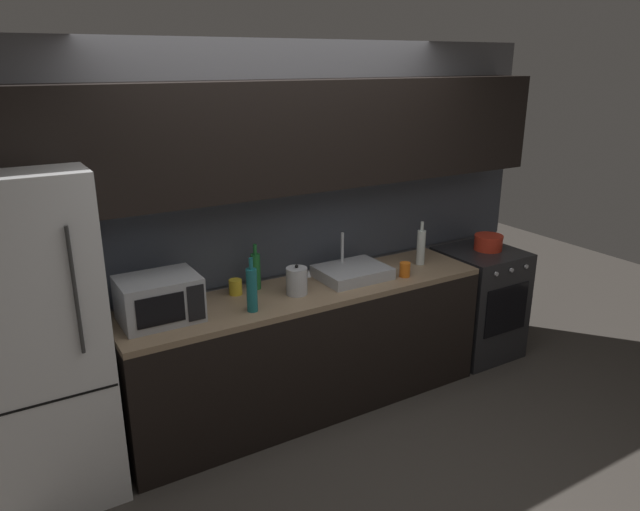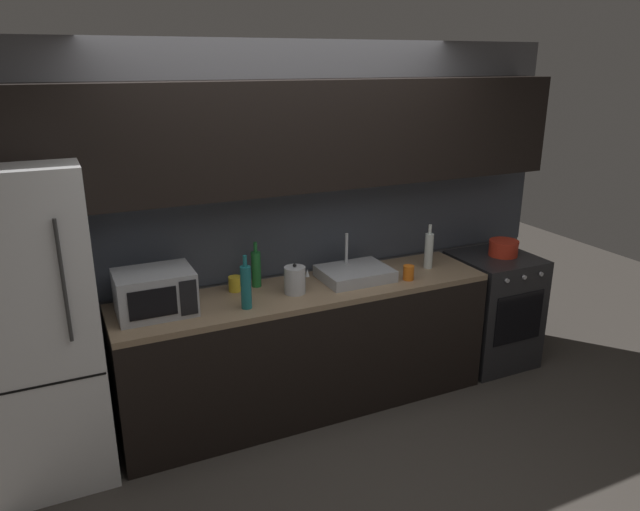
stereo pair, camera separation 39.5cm
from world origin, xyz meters
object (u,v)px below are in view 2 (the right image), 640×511
mug_orange (409,273)px  cooking_pot (503,248)px  oven_range (492,309)px  mug_yellow (235,284)px  wine_bottle_clear (429,250)px  refrigerator (33,329)px  wine_bottle_teal (246,287)px  kettle (295,280)px  microwave (155,292)px  wine_bottle_green (256,268)px

mug_orange → cooking_pot: cooking_pot is taller
oven_range → mug_yellow: bearing=175.4°
wine_bottle_clear → mug_yellow: wine_bottle_clear is taller
wine_bottle_clear → cooking_pot: (0.71, -0.01, -0.08)m
wine_bottle_clear → refrigerator: bearing=-179.8°
wine_bottle_teal → wine_bottle_clear: wine_bottle_teal is taller
kettle → wine_bottle_clear: size_ratio=0.62×
kettle → cooking_pot: (1.79, 0.04, -0.03)m
microwave → refrigerator: bearing=-178.4°
refrigerator → cooking_pot: bearing=0.0°
oven_range → microwave: bearing=179.6°
oven_range → wine_bottle_teal: (-2.10, -0.14, 0.59)m
refrigerator → cooking_pot: 3.37m
wine_bottle_teal → wine_bottle_clear: 1.46m
mug_yellow → mug_orange: size_ratio=0.98×
refrigerator → mug_orange: 2.39m
refrigerator → microwave: size_ratio=4.07×
wine_bottle_green → oven_range: bearing=-5.6°
wine_bottle_green → kettle: bearing=-49.4°
wine_bottle_teal → mug_yellow: size_ratio=3.38×
wine_bottle_teal → mug_orange: 1.19m
wine_bottle_clear → mug_yellow: bearing=173.7°
kettle → microwave: bearing=176.5°
mug_yellow → mug_orange: mug_orange is taller
kettle → mug_orange: size_ratio=1.98×
wine_bottle_green → mug_orange: size_ratio=3.03×
kettle → mug_yellow: kettle is taller
mug_orange → wine_bottle_teal: bearing=179.9°
refrigerator → oven_range: (3.31, -0.00, -0.49)m
refrigerator → wine_bottle_green: size_ratio=5.96×
wine_bottle_green → cooking_pot: 1.99m
refrigerator → cooking_pot: refrigerator is taller
kettle → wine_bottle_clear: 1.09m
refrigerator → mug_orange: bearing=-3.4°
oven_range → cooking_pot: cooking_pot is taller
oven_range → cooking_pot: (0.06, 0.00, 0.51)m
oven_range → kettle: bearing=-178.9°
cooking_pot → wine_bottle_clear: bearing=179.4°
oven_range → wine_bottle_clear: 0.87m
kettle → mug_yellow: size_ratio=2.02×
cooking_pot → microwave: bearing=179.6°
oven_range → wine_bottle_teal: wine_bottle_teal is taller
cooking_pot → oven_range: bearing=-178.7°
refrigerator → mug_yellow: size_ratio=18.46×
oven_range → wine_bottle_clear: size_ratio=2.71×
microwave → cooking_pot: size_ratio=2.01×
mug_yellow → wine_bottle_clear: bearing=-6.3°
kettle → wine_bottle_teal: bearing=-164.3°
mug_orange → cooking_pot: 0.99m
refrigerator → wine_bottle_teal: (1.20, -0.14, 0.11)m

